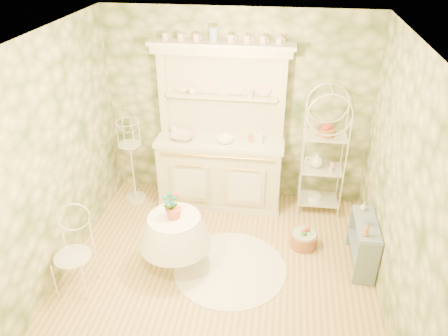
# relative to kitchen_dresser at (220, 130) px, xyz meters

# --- Properties ---
(floor) EXTENTS (3.60, 3.60, 0.00)m
(floor) POSITION_rel_kitchen_dresser_xyz_m (0.20, -1.52, -1.15)
(floor) COLOR tan
(floor) RESTS_ON ground
(ceiling) EXTENTS (3.60, 3.60, 0.00)m
(ceiling) POSITION_rel_kitchen_dresser_xyz_m (0.20, -1.52, 1.56)
(ceiling) COLOR white
(ceiling) RESTS_ON floor
(wall_left) EXTENTS (3.60, 3.60, 0.00)m
(wall_left) POSITION_rel_kitchen_dresser_xyz_m (-1.60, -1.52, 0.21)
(wall_left) COLOR beige
(wall_left) RESTS_ON floor
(wall_right) EXTENTS (3.60, 3.60, 0.00)m
(wall_right) POSITION_rel_kitchen_dresser_xyz_m (2.00, -1.52, 0.21)
(wall_right) COLOR beige
(wall_right) RESTS_ON floor
(wall_back) EXTENTS (3.60, 3.60, 0.00)m
(wall_back) POSITION_rel_kitchen_dresser_xyz_m (0.20, 0.28, 0.21)
(wall_back) COLOR beige
(wall_back) RESTS_ON floor
(wall_front) EXTENTS (3.60, 3.60, 0.00)m
(wall_front) POSITION_rel_kitchen_dresser_xyz_m (0.20, -3.32, 0.21)
(wall_front) COLOR beige
(wall_front) RESTS_ON floor
(kitchen_dresser) EXTENTS (1.87, 0.61, 2.29)m
(kitchen_dresser) POSITION_rel_kitchen_dresser_xyz_m (0.00, 0.00, 0.00)
(kitchen_dresser) COLOR beige
(kitchen_dresser) RESTS_ON floor
(bakers_rack) EXTENTS (0.53, 0.38, 1.68)m
(bakers_rack) POSITION_rel_kitchen_dresser_xyz_m (1.40, 0.02, -0.31)
(bakers_rack) COLOR white
(bakers_rack) RESTS_ON floor
(side_shelf) EXTENTS (0.33, 0.77, 0.65)m
(side_shelf) POSITION_rel_kitchen_dresser_xyz_m (1.86, -1.11, -0.82)
(side_shelf) COLOR gray
(side_shelf) RESTS_ON floor
(round_table) EXTENTS (0.95, 0.95, 0.79)m
(round_table) POSITION_rel_kitchen_dresser_xyz_m (-0.31, -1.45, -0.75)
(round_table) COLOR white
(round_table) RESTS_ON floor
(cafe_chair) EXTENTS (0.51, 0.51, 0.85)m
(cafe_chair) POSITION_rel_kitchen_dresser_xyz_m (-1.32, -1.95, -0.72)
(cafe_chair) COLOR white
(cafe_chair) RESTS_ON floor
(birdcage_stand) EXTENTS (0.34, 0.34, 1.32)m
(birdcage_stand) POSITION_rel_kitchen_dresser_xyz_m (-1.25, -0.13, -0.48)
(birdcage_stand) COLOR white
(birdcage_stand) RESTS_ON floor
(floor_basket) EXTENTS (0.41, 0.41, 0.25)m
(floor_basket) POSITION_rel_kitchen_dresser_xyz_m (1.20, -0.87, -1.02)
(floor_basket) COLOR #A66643
(floor_basket) RESTS_ON floor
(lace_rug) EXTENTS (1.49, 1.49, 0.01)m
(lace_rug) POSITION_rel_kitchen_dresser_xyz_m (0.33, -1.41, -1.14)
(lace_rug) COLOR white
(lace_rug) RESTS_ON floor
(bowl_floral) EXTENTS (0.36, 0.36, 0.08)m
(bowl_floral) POSITION_rel_kitchen_dresser_xyz_m (-0.50, -0.06, -0.13)
(bowl_floral) COLOR white
(bowl_floral) RESTS_ON kitchen_dresser
(bowl_white) EXTENTS (0.24, 0.24, 0.08)m
(bowl_white) POSITION_rel_kitchen_dresser_xyz_m (0.08, -0.08, -0.13)
(bowl_white) COLOR white
(bowl_white) RESTS_ON kitchen_dresser
(cup_left) EXTENTS (0.12, 0.12, 0.09)m
(cup_left) POSITION_rel_kitchen_dresser_xyz_m (-0.39, 0.16, 0.47)
(cup_left) COLOR white
(cup_left) RESTS_ON kitchen_dresser
(cup_right) EXTENTS (0.10, 0.10, 0.08)m
(cup_right) POSITION_rel_kitchen_dresser_xyz_m (0.39, 0.16, 0.47)
(cup_right) COLOR white
(cup_right) RESTS_ON kitchen_dresser
(potted_geranium) EXTENTS (0.20, 0.17, 0.33)m
(potted_geranium) POSITION_rel_kitchen_dresser_xyz_m (-0.33, -1.47, -0.29)
(potted_geranium) COLOR #3F7238
(potted_geranium) RESTS_ON round_table
(bottle_amber) EXTENTS (0.08, 0.08, 0.17)m
(bottle_amber) POSITION_rel_kitchen_dresser_xyz_m (1.81, -1.35, -0.46)
(bottle_amber) COLOR #C4723D
(bottle_amber) RESTS_ON side_shelf
(bottle_blue) EXTENTS (0.06, 0.06, 0.12)m
(bottle_blue) POSITION_rel_kitchen_dresser_xyz_m (1.85, -1.13, -0.49)
(bottle_blue) COLOR #7C98C5
(bottle_blue) RESTS_ON side_shelf
(bottle_glass) EXTENTS (0.10, 0.10, 0.10)m
(bottle_glass) POSITION_rel_kitchen_dresser_xyz_m (1.85, -0.85, -0.50)
(bottle_glass) COLOR silver
(bottle_glass) RESTS_ON side_shelf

